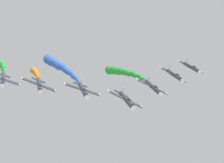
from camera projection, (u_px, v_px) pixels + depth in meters
airplane_lead at (126, 99)px, 81.79m from camera, size 8.45×10.35×5.10m
airplane_left_inner at (153, 87)px, 90.38m from camera, size 8.55×10.35×4.92m
smoke_trail_left_inner at (119, 71)px, 108.77m from camera, size 7.18×19.84×3.84m
airplane_right_inner at (83, 90)px, 87.09m from camera, size 8.97×10.35×4.00m
smoke_trail_right_inner at (57, 64)px, 107.18m from camera, size 8.01×22.81×3.74m
airplane_left_outer at (174, 75)px, 101.40m from camera, size 8.41×10.35×5.18m
airplane_right_outer at (39, 85)px, 92.30m from camera, size 8.72×10.35×4.58m
smoke_trail_right_outer at (35, 72)px, 105.34m from camera, size 2.49×11.57×2.19m
airplane_trailing at (191, 67)px, 109.78m from camera, size 8.66×10.35×4.71m
airplane_high_slot at (3, 79)px, 97.79m from camera, size 8.91×10.35×4.15m
smoke_trail_high_slot at (2, 66)px, 112.13m from camera, size 2.92×13.53×2.05m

